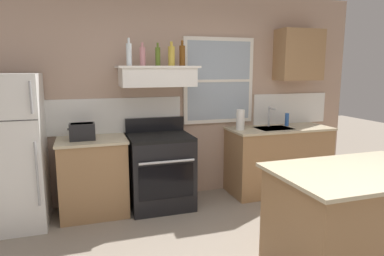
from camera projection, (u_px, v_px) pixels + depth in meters
The scene contains 17 objects.
back_wall at pixel (174, 96), 4.50m from camera, with size 5.40×0.11×2.70m.
refrigerator at pixel (10, 152), 3.64m from camera, with size 0.70×0.72×1.67m.
counter_left_of_stove at pixel (93, 176), 4.02m from camera, with size 0.79×0.63×0.91m.
toaster at pixel (82, 131), 3.87m from camera, with size 0.30×0.20×0.19m.
stove_range at pixel (160, 170), 4.23m from camera, with size 0.76×0.69×1.09m.
range_hood_shelf at pixel (157, 76), 4.12m from camera, with size 0.96×0.52×0.24m.
bottle_clear_tall at pixel (129, 54), 3.93m from camera, with size 0.06×0.06×0.32m.
bottle_rose_pink at pixel (143, 56), 4.05m from camera, with size 0.07×0.07×0.27m.
bottle_olive_oil_square at pixel (158, 56), 4.05m from camera, with size 0.06×0.06×0.27m.
bottle_champagne_gold_foil at pixel (171, 56), 4.09m from camera, with size 0.08×0.08×0.29m.
bottle_amber_wine at pixel (182, 55), 4.19m from camera, with size 0.07×0.07×0.31m.
counter_right_with_sink at pixel (278, 159), 4.78m from camera, with size 1.43×0.63×0.91m.
sink_faucet at pixel (270, 114), 4.73m from camera, with size 0.03×0.17×0.28m.
paper_towel_roll at pixel (240, 120), 4.50m from camera, with size 0.11×0.11×0.27m, color white.
dish_soap_bottle at pixel (287, 119), 4.84m from camera, with size 0.06×0.06×0.18m, color blue.
kitchen_island at pixel (356, 222), 2.81m from camera, with size 1.40×0.90×0.91m.
upper_cabinet_right at pixel (299, 55), 4.77m from camera, with size 0.64×0.32×0.70m.
Camera 1 is at (-1.13, -2.13, 1.72)m, focal length 31.83 mm.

